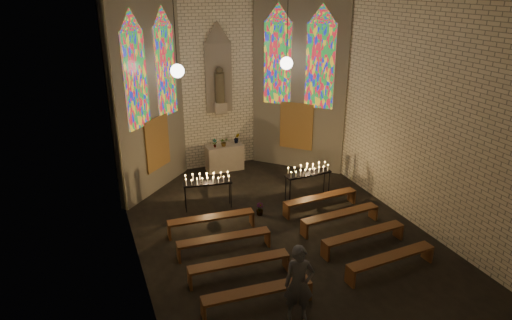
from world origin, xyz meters
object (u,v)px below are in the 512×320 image
Objects in this scene: altar at (224,157)px; aisle_flower_pot at (260,209)px; votive_stand_left at (207,181)px; votive_stand_right at (308,171)px; visitor at (299,284)px.

aisle_flower_pot is at bearing -91.78° from altar.
votive_stand_left is at bearing 142.43° from aisle_flower_pot.
votive_stand_right is at bearing 13.40° from aisle_flower_pot.
votive_stand_left is 0.89× the size of visitor.
votive_stand_left is at bearing -117.47° from altar.
aisle_flower_pot is at bearing -169.50° from votive_stand_right.
votive_stand_left is 0.98× the size of votive_stand_right.
votive_stand_right is (1.91, 0.45, 0.80)m from aisle_flower_pot.
visitor reaches higher than votive_stand_right.
altar is 8.61m from visitor.
votive_stand_left is (-1.48, -2.85, 0.47)m from altar.
votive_stand_right reaches higher than aisle_flower_pot.
votive_stand_right is 0.91× the size of visitor.
visitor is (-1.11, -8.53, 0.39)m from altar.
votive_stand_left is at bearing 166.81° from votive_stand_right.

